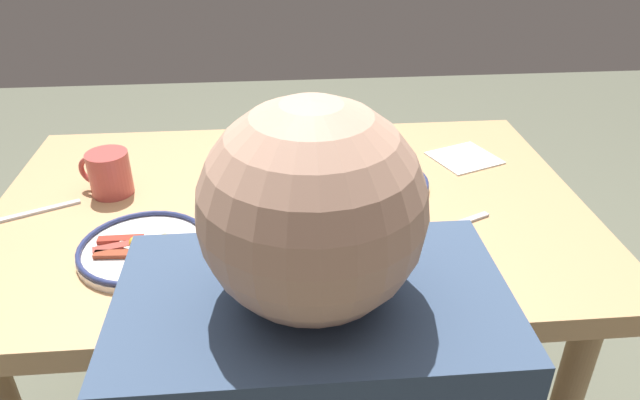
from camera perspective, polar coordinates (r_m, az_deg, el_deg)
dining_table at (r=1.34m, az=-2.82°, el=-3.36°), size 1.30×0.84×0.73m
plate_near_main at (r=1.49m, az=-5.00°, el=5.01°), size 0.25×0.25×0.11m
plate_center_pancakes at (r=1.35m, az=5.56°, el=1.78°), size 0.24×0.24×0.04m
plate_far_companion at (r=1.17m, az=-16.77°, el=-4.49°), size 0.25×0.25×0.04m
coffee_mug at (r=1.39m, az=-19.88°, el=2.52°), size 0.12×0.09×0.10m
drinking_glass at (r=1.11m, az=-1.10°, el=-2.68°), size 0.07×0.07×0.12m
paper_napkin at (r=1.53m, az=13.87°, el=4.00°), size 0.19×0.19×0.00m
fork_near at (r=1.23m, az=12.57°, el=-2.54°), size 0.19×0.10×0.01m
fork_far at (r=1.40m, az=-26.26°, el=-1.06°), size 0.19×0.10×0.01m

